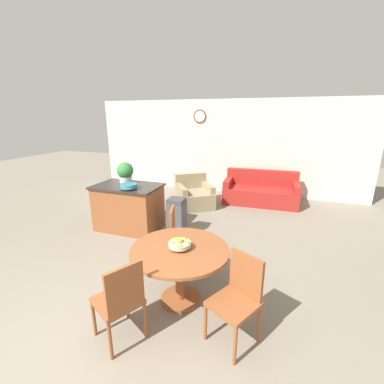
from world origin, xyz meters
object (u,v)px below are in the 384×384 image
Objects in this scene: couch at (260,192)px; armchair at (194,195)px; fruit_bowl at (180,244)px; potted_plant at (125,172)px; dining_table at (180,261)px; dining_chair_far_side at (180,234)px; dining_chair_near_right at (238,295)px; dining_chair_near_left at (120,298)px; kitchen_island at (129,207)px; teal_bowl at (129,186)px; trash_bin at (177,216)px.

armchair is (-1.59, -0.83, -0.01)m from couch.
fruit_bowl reaches higher than armchair.
fruit_bowl is at bearing -100.29° from couch.
dining_table is at bearing -43.81° from potted_plant.
dining_chair_far_side reaches higher than fruit_bowl.
couch is at bearing 148.76° from dining_chair_far_side.
fruit_bowl is (-0.00, 0.00, 0.22)m from dining_table.
dining_chair_near_left is at bearing 50.14° from dining_chair_near_right.
kitchen_island is (-1.79, 1.67, -0.33)m from fruit_bowl.
dining_chair_far_side is 0.71× the size of kitchen_island.
teal_bowl reaches higher than dining_chair_far_side.
dining_chair_far_side is 1.11m from trash_bin.
fruit_bowl is (0.31, -0.77, 0.27)m from dining_chair_far_side.
teal_bowl is at bearing -130.53° from couch.
dining_chair_near_right is 4.58m from couch.
couch is at bearing -59.61° from dining_chair_near_right.
teal_bowl reaches higher than couch.
dining_chair_near_right reaches higher than armchair.
dining_chair_near_left is at bearing -102.72° from couch.
armchair is at bearing 177.92° from dining_chair_far_side.
couch is (0.94, 5.01, -0.23)m from dining_chair_near_left.
potted_plant is at bearing 136.19° from dining_table.
potted_plant is 3.59m from couch.
fruit_bowl is 2.70m from potted_plant.
dining_table is 3.57m from armchair.
fruit_bowl reaches higher than dining_table.
dining_table is at bearing 5.14° from dining_chair_near_left.
teal_bowl is at bearing -50.47° from kitchen_island.
potted_plant reaches higher than fruit_bowl.
dining_table is at bearing -43.07° from kitchen_island.
armchair is at bearing -36.49° from dining_chair_near_right.
fruit_bowl is 0.64× the size of potted_plant.
trash_bin is (-1.54, 2.09, -0.16)m from dining_chair_near_right.
dining_chair_near_right is at bearing -36.94° from teal_bowl.
potted_plant reaches higher than trash_bin.
dining_chair_far_side is at bearing -106.85° from couch.
dining_chair_far_side is at bearing 111.67° from dining_table.
kitchen_island is 3.11× the size of potted_plant.
dining_table is 2.21m from teal_bowl.
trash_bin is at bearing -4.67° from potted_plant.
armchair is (0.80, 1.74, -0.19)m from kitchen_island.
fruit_bowl is 0.20× the size of kitchen_island.
kitchen_island reaches higher than dining_table.
dining_chair_near_right reaches higher than fruit_bowl.
dining_chair_near_right is (1.09, 0.43, 0.00)m from dining_chair_near_left.
dining_table is 1.28× the size of dining_chair_near_right.
teal_bowl is at bearing 137.90° from dining_table.
kitchen_island is 0.59m from teal_bowl.
potted_plant is at bearing 128.35° from kitchen_island.
fruit_bowl is at bearing 5.08° from dining_chair_near_right.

